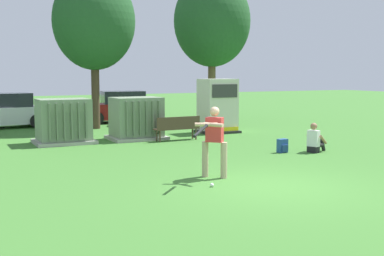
# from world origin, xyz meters

# --- Properties ---
(ground_plane) EXTENTS (96.00, 96.00, 0.00)m
(ground_plane) POSITION_xyz_m (0.00, 0.00, 0.00)
(ground_plane) COLOR #3D752D
(transformer_west) EXTENTS (2.10, 1.70, 1.62)m
(transformer_west) POSITION_xyz_m (-2.65, 9.16, 0.79)
(transformer_west) COLOR #9E9B93
(transformer_west) RESTS_ON ground
(transformer_mid_west) EXTENTS (2.10, 1.70, 1.62)m
(transformer_mid_west) POSITION_xyz_m (0.11, 9.05, 0.79)
(transformer_mid_west) COLOR #9E9B93
(transformer_mid_west) RESTS_ON ground
(generator_enclosure) EXTENTS (1.60, 1.40, 2.30)m
(generator_enclosure) POSITION_xyz_m (3.97, 9.49, 1.14)
(generator_enclosure) COLOR #262626
(generator_enclosure) RESTS_ON ground
(park_bench) EXTENTS (1.81, 0.46, 0.92)m
(park_bench) POSITION_xyz_m (1.34, 7.92, 0.54)
(park_bench) COLOR #4C3828
(park_bench) RESTS_ON ground
(batter) EXTENTS (1.34, 1.29, 1.74)m
(batter) POSITION_xyz_m (-0.71, 1.43, 0.98)
(batter) COLOR tan
(batter) RESTS_ON ground
(sports_ball) EXTENTS (0.09, 0.09, 0.09)m
(sports_ball) POSITION_xyz_m (-1.23, 0.60, 0.04)
(sports_ball) COLOR white
(sports_ball) RESTS_ON ground
(seated_spectator) EXTENTS (0.79, 0.66, 0.96)m
(seated_spectator) POSITION_xyz_m (4.15, 3.44, 0.38)
(seated_spectator) COLOR black
(seated_spectator) RESTS_ON ground
(backpack) EXTENTS (0.33, 0.28, 0.44)m
(backpack) POSITION_xyz_m (3.16, 3.83, 0.21)
(backpack) COLOR #264C8C
(backpack) RESTS_ON ground
(tree_center_left) EXTENTS (3.70, 3.70, 7.07)m
(tree_center_left) POSITION_xyz_m (-0.27, 13.32, 4.85)
(tree_center_left) COLOR #4C3828
(tree_center_left) RESTS_ON ground
(tree_center_right) EXTENTS (3.96, 3.96, 7.56)m
(tree_center_right) POSITION_xyz_m (6.10, 13.86, 5.19)
(tree_center_right) COLOR brown
(tree_center_right) RESTS_ON ground
(parked_car_leftmost) EXTENTS (4.33, 2.19, 1.62)m
(parked_car_leftmost) POSITION_xyz_m (-4.00, 15.57, 0.75)
(parked_car_leftmost) COLOR silver
(parked_car_leftmost) RESTS_ON ground
(parked_car_left_of_center) EXTENTS (4.40, 2.35, 1.62)m
(parked_car_left_of_center) POSITION_xyz_m (1.71, 15.67, 0.75)
(parked_car_left_of_center) COLOR maroon
(parked_car_left_of_center) RESTS_ON ground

